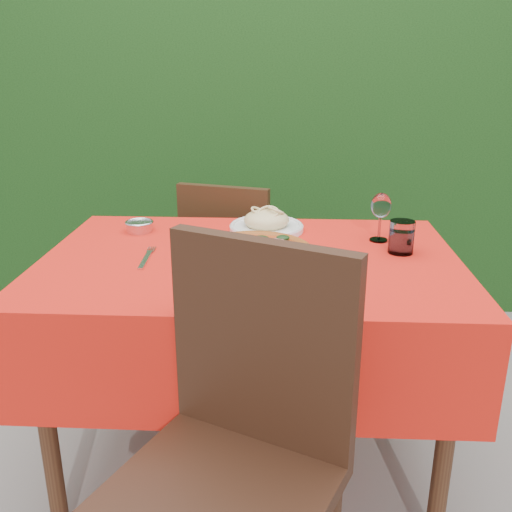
{
  "coord_description": "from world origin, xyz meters",
  "views": [
    {
      "loc": [
        0.1,
        -1.63,
        1.33
      ],
      "look_at": [
        0.02,
        -0.05,
        0.77
      ],
      "focal_mm": 40.0,
      "sensor_mm": 36.0,
      "label": 1
    }
  ],
  "objects_px": {
    "wine_glass": "(381,208)",
    "chair_far": "(232,264)",
    "pizza_plate": "(254,256)",
    "steel_ramekin": "(140,227)",
    "fork": "(145,260)",
    "pasta_plate": "(267,223)",
    "water_glass": "(401,239)",
    "chair_near": "(239,437)"
  },
  "relations": [
    {
      "from": "chair_far",
      "to": "pasta_plate",
      "type": "bearing_deg",
      "value": 127.79
    },
    {
      "from": "chair_far",
      "to": "pasta_plate",
      "type": "relative_size",
      "value": 3.28
    },
    {
      "from": "steel_ramekin",
      "to": "fork",
      "type": "bearing_deg",
      "value": -72.98
    },
    {
      "from": "chair_near",
      "to": "steel_ramekin",
      "type": "distance_m",
      "value": 0.97
    },
    {
      "from": "water_glass",
      "to": "wine_glass",
      "type": "bearing_deg",
      "value": 112.62
    },
    {
      "from": "pizza_plate",
      "to": "wine_glass",
      "type": "xyz_separation_m",
      "value": [
        0.4,
        0.27,
        0.08
      ]
    },
    {
      "from": "pasta_plate",
      "to": "wine_glass",
      "type": "bearing_deg",
      "value": -14.58
    },
    {
      "from": "chair_far",
      "to": "wine_glass",
      "type": "bearing_deg",
      "value": 153.2
    },
    {
      "from": "steel_ramekin",
      "to": "chair_far",
      "type": "bearing_deg",
      "value": 55.65
    },
    {
      "from": "chair_far",
      "to": "pizza_plate",
      "type": "relative_size",
      "value": 2.18
    },
    {
      "from": "pasta_plate",
      "to": "wine_glass",
      "type": "xyz_separation_m",
      "value": [
        0.37,
        -0.1,
        0.09
      ]
    },
    {
      "from": "wine_glass",
      "to": "steel_ramekin",
      "type": "height_order",
      "value": "wine_glass"
    },
    {
      "from": "wine_glass",
      "to": "steel_ramekin",
      "type": "xyz_separation_m",
      "value": [
        -0.81,
        0.06,
        -0.1
      ]
    },
    {
      "from": "wine_glass",
      "to": "chair_far",
      "type": "bearing_deg",
      "value": 138.76
    },
    {
      "from": "fork",
      "to": "steel_ramekin",
      "type": "relative_size",
      "value": 2.37
    },
    {
      "from": "water_glass",
      "to": "fork",
      "type": "bearing_deg",
      "value": -171.53
    },
    {
      "from": "water_glass",
      "to": "steel_ramekin",
      "type": "relative_size",
      "value": 1.14
    },
    {
      "from": "pasta_plate",
      "to": "steel_ramekin",
      "type": "bearing_deg",
      "value": -175.14
    },
    {
      "from": "pasta_plate",
      "to": "water_glass",
      "type": "xyz_separation_m",
      "value": [
        0.42,
        -0.21,
        0.02
      ]
    },
    {
      "from": "chair_near",
      "to": "wine_glass",
      "type": "bearing_deg",
      "value": 87.64
    },
    {
      "from": "chair_far",
      "to": "wine_glass",
      "type": "xyz_separation_m",
      "value": [
        0.53,
        -0.47,
        0.38
      ]
    },
    {
      "from": "chair_far",
      "to": "pasta_plate",
      "type": "height_order",
      "value": "chair_far"
    },
    {
      "from": "pizza_plate",
      "to": "steel_ramekin",
      "type": "bearing_deg",
      "value": 141.73
    },
    {
      "from": "chair_far",
      "to": "pizza_plate",
      "type": "xyz_separation_m",
      "value": [
        0.14,
        -0.74,
        0.3
      ]
    },
    {
      "from": "chair_far",
      "to": "wine_glass",
      "type": "height_order",
      "value": "wine_glass"
    },
    {
      "from": "chair_near",
      "to": "pizza_plate",
      "type": "xyz_separation_m",
      "value": [
        0.0,
        0.52,
        0.23
      ]
    },
    {
      "from": "pizza_plate",
      "to": "fork",
      "type": "xyz_separation_m",
      "value": [
        -0.33,
        0.04,
        -0.03
      ]
    },
    {
      "from": "chair_near",
      "to": "wine_glass",
      "type": "xyz_separation_m",
      "value": [
        0.4,
        0.79,
        0.31
      ]
    },
    {
      "from": "fork",
      "to": "steel_ramekin",
      "type": "bearing_deg",
      "value": 104.43
    },
    {
      "from": "chair_near",
      "to": "fork",
      "type": "distance_m",
      "value": 0.67
    },
    {
      "from": "steel_ramekin",
      "to": "wine_glass",
      "type": "bearing_deg",
      "value": -4.21
    },
    {
      "from": "chair_far",
      "to": "pizza_plate",
      "type": "height_order",
      "value": "chair_far"
    },
    {
      "from": "water_glass",
      "to": "fork",
      "type": "distance_m",
      "value": 0.78
    },
    {
      "from": "fork",
      "to": "steel_ramekin",
      "type": "distance_m",
      "value": 0.31
    },
    {
      "from": "chair_near",
      "to": "water_glass",
      "type": "relative_size",
      "value": 9.53
    },
    {
      "from": "pizza_plate",
      "to": "chair_near",
      "type": "bearing_deg",
      "value": -90.38
    },
    {
      "from": "pizza_plate",
      "to": "steel_ramekin",
      "type": "xyz_separation_m",
      "value": [
        -0.42,
        0.33,
        -0.02
      ]
    },
    {
      "from": "chair_far",
      "to": "fork",
      "type": "distance_m",
      "value": 0.77
    },
    {
      "from": "pasta_plate",
      "to": "steel_ramekin",
      "type": "relative_size",
      "value": 2.87
    },
    {
      "from": "chair_near",
      "to": "chair_far",
      "type": "xyz_separation_m",
      "value": [
        -0.13,
        1.26,
        -0.07
      ]
    },
    {
      "from": "pasta_plate",
      "to": "fork",
      "type": "relative_size",
      "value": 1.21
    },
    {
      "from": "pizza_plate",
      "to": "fork",
      "type": "height_order",
      "value": "pizza_plate"
    }
  ]
}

